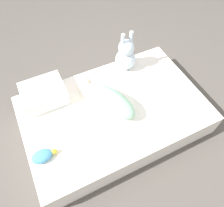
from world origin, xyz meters
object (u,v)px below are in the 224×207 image
object	(u,v)px
swaddled_baby	(107,99)
bunny_plush	(126,56)
turtle_plush	(43,156)
pillow	(44,93)

from	to	relation	value
swaddled_baby	bunny_plush	world-z (taller)	bunny_plush
bunny_plush	turtle_plush	size ratio (longest dim) A/B	2.10
swaddled_baby	pillow	distance (m)	0.53
bunny_plush	turtle_plush	world-z (taller)	bunny_plush
swaddled_baby	pillow	xyz separation A→B (m)	(-0.44, 0.30, -0.03)
pillow	turtle_plush	size ratio (longest dim) A/B	1.92
bunny_plush	turtle_plush	xyz separation A→B (m)	(-0.93, -0.54, -0.11)
pillow	bunny_plush	xyz separation A→B (m)	(0.77, 0.03, 0.08)
pillow	bunny_plush	distance (m)	0.78
swaddled_baby	pillow	size ratio (longest dim) A/B	1.60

